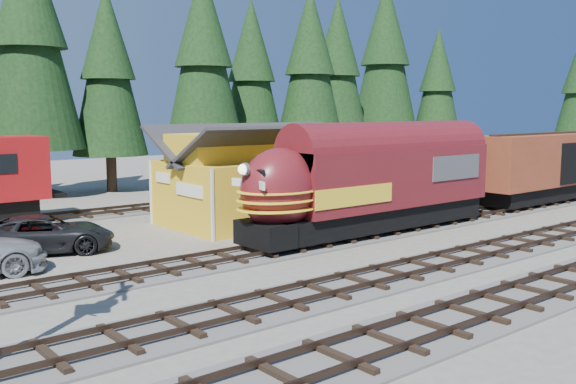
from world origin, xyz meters
TOP-DOWN VIEW (x-y plane):
  - ground at (0.00, 0.00)m, footprint 120.00×120.00m
  - track_siding at (10.00, 4.00)m, footprint 68.00×3.20m
  - track_spur at (-10.00, 18.00)m, footprint 32.00×3.20m
  - depot at (-0.00, 10.50)m, footprint 12.80×7.00m
  - conifer_backdrop at (5.07, 25.58)m, footprint 79.36×23.48m
  - locomotive at (0.48, 4.00)m, footprint 15.20×3.02m
  - boxcar at (17.31, 4.00)m, footprint 13.30×2.85m
  - pickup_truck_a at (-12.83, 10.09)m, footprint 6.37×4.54m

SIDE VIEW (x-z plane):
  - ground at x=0.00m, z-range 0.00..0.00m
  - track_siding at x=10.00m, z-range -0.11..0.22m
  - track_spur at x=-10.00m, z-range -0.11..0.22m
  - pickup_truck_a at x=-12.83m, z-range 0.00..1.61m
  - locomotive at x=0.48m, z-range 0.37..4.50m
  - boxcar at x=17.31m, z-range 0.44..4.62m
  - depot at x=0.00m, z-range 0.31..5.61m
  - conifer_backdrop at x=5.07m, z-range 1.42..18.41m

